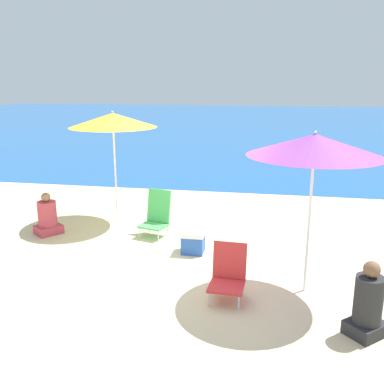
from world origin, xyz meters
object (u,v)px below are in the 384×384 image
at_px(beach_chair_green, 157,214).
at_px(person_seated_near, 368,305).
at_px(cooler_box, 193,242).
at_px(person_seated_far, 48,218).
at_px(beach_umbrella_yellow, 113,120).
at_px(beach_umbrella_purple, 315,145).
at_px(beach_chair_red, 228,273).

bearing_deg(beach_chair_green, person_seated_near, -25.96).
bearing_deg(cooler_box, beach_chair_green, 138.84).
bearing_deg(person_seated_far, beach_chair_green, 46.05).
bearing_deg(person_seated_far, cooler_box, 29.22).
height_order(beach_umbrella_yellow, beach_chair_green, beach_umbrella_yellow).
relative_size(beach_umbrella_purple, beach_umbrella_yellow, 0.98).
distance_m(beach_umbrella_yellow, cooler_box, 2.96).
bearing_deg(beach_umbrella_yellow, cooler_box, -37.05).
bearing_deg(person_seated_near, beach_chair_green, -172.83).
relative_size(beach_umbrella_yellow, person_seated_near, 2.49).
xyz_separation_m(beach_chair_red, person_seated_far, (-3.57, 1.82, -0.03)).
distance_m(beach_umbrella_purple, person_seated_near, 1.99).
bearing_deg(person_seated_near, person_seated_far, -157.02).
xyz_separation_m(person_seated_near, cooler_box, (-2.34, 2.01, -0.18)).
height_order(beach_chair_red, beach_chair_green, beach_chair_green).
bearing_deg(beach_umbrella_purple, person_seated_far, 162.35).
distance_m(beach_umbrella_purple, beach_chair_red, 1.98).
distance_m(beach_umbrella_purple, cooler_box, 2.73).
bearing_deg(beach_umbrella_yellow, beach_umbrella_purple, -34.33).
relative_size(beach_chair_green, cooler_box, 2.26).
distance_m(beach_chair_green, cooler_box, 1.11).
bearing_deg(beach_chair_red, beach_umbrella_yellow, 136.05).
relative_size(beach_chair_red, person_seated_far, 0.91).
height_order(beach_umbrella_purple, cooler_box, beach_umbrella_purple).
height_order(beach_chair_red, person_seated_far, person_seated_far).
xyz_separation_m(beach_umbrella_purple, beach_chair_red, (-1.02, -0.36, -1.66)).
bearing_deg(person_seated_near, beach_chair_red, -152.18).
bearing_deg(beach_chair_red, person_seated_far, 156.58).
relative_size(beach_chair_green, person_seated_far, 1.06).
relative_size(beach_umbrella_purple, beach_chair_green, 2.59).
xyz_separation_m(beach_chair_red, person_seated_near, (1.62, -0.59, 0.02)).
xyz_separation_m(beach_umbrella_purple, person_seated_near, (0.60, -0.96, -1.64)).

